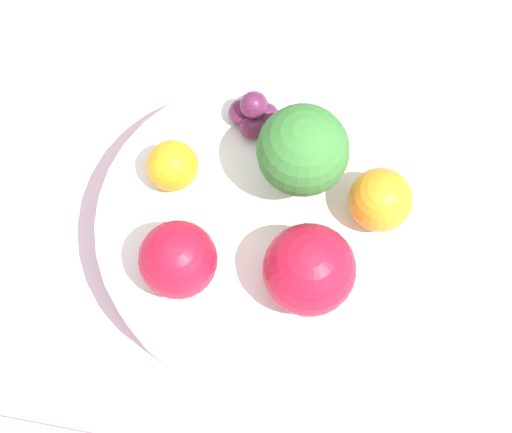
% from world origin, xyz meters
% --- Properties ---
extents(ground_plane, '(6.00, 6.00, 0.00)m').
position_xyz_m(ground_plane, '(0.00, 0.00, 0.00)').
color(ground_plane, gray).
extents(table_surface, '(1.20, 1.20, 0.02)m').
position_xyz_m(table_surface, '(0.00, 0.00, 0.01)').
color(table_surface, silver).
rests_on(table_surface, ground_plane).
extents(bowl, '(0.23, 0.23, 0.04)m').
position_xyz_m(bowl, '(0.00, 0.00, 0.04)').
color(bowl, white).
rests_on(bowl, table_surface).
extents(broccoli, '(0.06, 0.06, 0.08)m').
position_xyz_m(broccoli, '(-0.04, 0.03, 0.11)').
color(broccoli, '#99C17A').
rests_on(broccoli, bowl).
extents(apple_red, '(0.06, 0.06, 0.06)m').
position_xyz_m(apple_red, '(0.04, 0.04, 0.10)').
color(apple_red, '#B7142D').
rests_on(apple_red, bowl).
extents(apple_green, '(0.05, 0.05, 0.05)m').
position_xyz_m(apple_green, '(0.05, -0.05, 0.09)').
color(apple_green, '#B7142D').
rests_on(apple_green, bowl).
extents(orange_front, '(0.04, 0.04, 0.04)m').
position_xyz_m(orange_front, '(-0.02, -0.06, 0.08)').
color(orange_front, orange).
rests_on(orange_front, bowl).
extents(orange_back, '(0.04, 0.04, 0.04)m').
position_xyz_m(orange_back, '(-0.02, 0.08, 0.09)').
color(orange_back, orange).
rests_on(orange_back, bowl).
extents(grape_cluster, '(0.04, 0.04, 0.04)m').
position_xyz_m(grape_cluster, '(-0.08, -0.01, 0.08)').
color(grape_cluster, '#5B1E42').
rests_on(grape_cluster, bowl).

